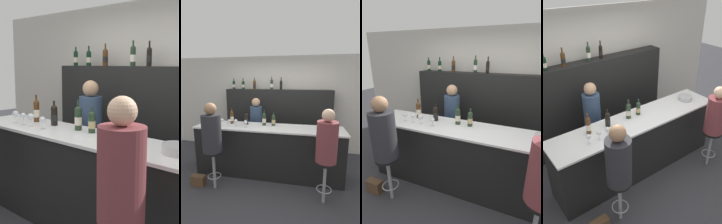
% 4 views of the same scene
% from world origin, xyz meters
% --- Properties ---
extents(ground_plane, '(16.00, 16.00, 0.00)m').
position_xyz_m(ground_plane, '(0.00, 0.00, 0.00)').
color(ground_plane, '#333338').
extents(wall_back, '(6.40, 0.05, 2.60)m').
position_xyz_m(wall_back, '(0.00, 1.77, 1.30)').
color(wall_back, beige).
rests_on(wall_back, ground_plane).
extents(bar_counter, '(3.02, 0.66, 1.03)m').
position_xyz_m(bar_counter, '(0.00, 0.31, 0.52)').
color(bar_counter, black).
rests_on(bar_counter, ground_plane).
extents(back_bar_cabinet, '(2.83, 0.28, 1.71)m').
position_xyz_m(back_bar_cabinet, '(0.00, 1.54, 0.86)').
color(back_bar_cabinet, black).
rests_on(back_bar_cabinet, ground_plane).
extents(wine_bottle_counter_0, '(0.07, 0.07, 0.34)m').
position_xyz_m(wine_bottle_counter_0, '(-0.83, 0.44, 1.17)').
color(wine_bottle_counter_0, '#4C2D14').
rests_on(wine_bottle_counter_0, bar_counter).
extents(wine_bottle_counter_1, '(0.08, 0.08, 0.29)m').
position_xyz_m(wine_bottle_counter_1, '(-0.50, 0.44, 1.15)').
color(wine_bottle_counter_1, black).
rests_on(wine_bottle_counter_1, bar_counter).
extents(wine_bottle_counter_2, '(0.08, 0.08, 0.33)m').
position_xyz_m(wine_bottle_counter_2, '(-0.11, 0.44, 1.17)').
color(wine_bottle_counter_2, '#233823').
rests_on(wine_bottle_counter_2, bar_counter).
extents(wine_bottle_counter_3, '(0.08, 0.08, 0.28)m').
position_xyz_m(wine_bottle_counter_3, '(0.09, 0.44, 1.15)').
color(wine_bottle_counter_3, '#233823').
rests_on(wine_bottle_counter_3, bar_counter).
extents(wine_bottle_backbar_0, '(0.07, 0.07, 0.29)m').
position_xyz_m(wine_bottle_backbar_0, '(-1.24, 1.54, 1.83)').
color(wine_bottle_backbar_0, black).
rests_on(wine_bottle_backbar_0, back_bar_cabinet).
extents(wine_bottle_backbar_1, '(0.08, 0.08, 0.29)m').
position_xyz_m(wine_bottle_backbar_1, '(-0.97, 1.54, 1.83)').
color(wine_bottle_backbar_1, black).
rests_on(wine_bottle_backbar_1, back_bar_cabinet).
extents(wine_bottle_backbar_2, '(0.08, 0.08, 0.32)m').
position_xyz_m(wine_bottle_backbar_2, '(-0.64, 1.54, 1.84)').
color(wine_bottle_backbar_2, '#4C2D14').
rests_on(wine_bottle_backbar_2, back_bar_cabinet).
extents(wine_bottle_backbar_3, '(0.07, 0.07, 0.34)m').
position_xyz_m(wine_bottle_backbar_3, '(-0.17, 1.54, 1.85)').
color(wine_bottle_backbar_3, '#233823').
rests_on(wine_bottle_backbar_3, back_bar_cabinet).
extents(wine_bottle_backbar_4, '(0.07, 0.07, 0.32)m').
position_xyz_m(wine_bottle_backbar_4, '(0.08, 1.54, 1.84)').
color(wine_bottle_backbar_4, black).
rests_on(wine_bottle_backbar_4, back_bar_cabinet).
extents(wine_glass_0, '(0.07, 0.07, 0.15)m').
position_xyz_m(wine_glass_0, '(-0.95, 0.21, 1.14)').
color(wine_glass_0, silver).
rests_on(wine_glass_0, bar_counter).
extents(wine_glass_1, '(0.06, 0.06, 0.14)m').
position_xyz_m(wine_glass_1, '(-0.79, 0.21, 1.14)').
color(wine_glass_1, silver).
rests_on(wine_glass_1, bar_counter).
extents(wine_glass_2, '(0.08, 0.08, 0.15)m').
position_xyz_m(wine_glass_2, '(-0.65, 0.21, 1.14)').
color(wine_glass_2, silver).
rests_on(wine_glass_2, bar_counter).
extents(wine_glass_3, '(0.07, 0.07, 0.14)m').
position_xyz_m(wine_glass_3, '(-0.44, 0.21, 1.13)').
color(wine_glass_3, silver).
rests_on(wine_glass_3, bar_counter).
extents(metal_bowl, '(0.25, 0.25, 0.08)m').
position_xyz_m(metal_bowl, '(1.12, 0.33, 1.07)').
color(metal_bowl, '#B7B7BC').
rests_on(metal_bowl, bar_counter).
extents(bar_stool_left, '(0.32, 0.32, 0.72)m').
position_xyz_m(bar_stool_left, '(-0.86, -0.38, 0.55)').
color(bar_stool_left, gray).
rests_on(bar_stool_left, ground_plane).
extents(guest_seated_left, '(0.33, 0.33, 0.88)m').
position_xyz_m(guest_seated_left, '(-0.86, -0.38, 1.10)').
color(guest_seated_left, '#28282D').
rests_on(guest_seated_left, bar_stool_left).
extents(bar_stool_right, '(0.32, 0.32, 0.72)m').
position_xyz_m(bar_stool_right, '(1.08, -0.38, 0.55)').
color(bar_stool_right, gray).
rests_on(bar_stool_right, ground_plane).
extents(guest_seated_right, '(0.32, 0.32, 0.84)m').
position_xyz_m(guest_seated_right, '(1.08, -0.38, 1.08)').
color(guest_seated_right, brown).
rests_on(guest_seated_right, bar_stool_right).
extents(bartender, '(0.30, 0.30, 1.54)m').
position_xyz_m(bartender, '(-0.46, 1.03, 0.72)').
color(bartender, '#334766').
rests_on(bartender, ground_plane).
extents(handbag, '(0.26, 0.12, 0.20)m').
position_xyz_m(handbag, '(-1.20, -0.38, 0.10)').
color(handbag, '#513823').
rests_on(handbag, ground_plane).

